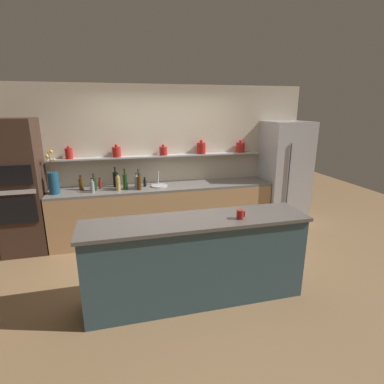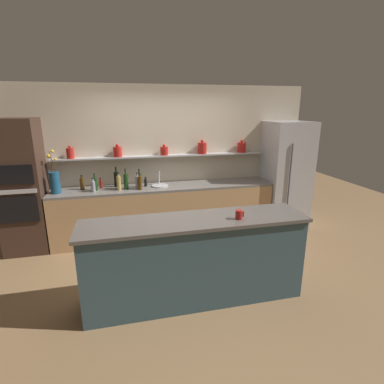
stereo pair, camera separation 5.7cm
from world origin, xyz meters
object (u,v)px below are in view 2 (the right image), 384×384
Objects in this scene: sink_fixture at (160,185)px; bottle_spirit_0 at (119,183)px; refrigerator at (286,176)px; bottle_wine_7 at (126,181)px; bottle_spirit_11 at (82,184)px; oven_tower at (22,187)px; bottle_spirit_10 at (93,186)px; flower_vase at (55,181)px; bottle_spirit_9 at (140,183)px; bottle_wine_2 at (139,180)px; bottle_sauce_5 at (101,184)px; bottle_spirit_3 at (119,182)px; bottle_wine_1 at (95,184)px; bottle_spirit_6 at (137,182)px; bottle_wine_4 at (116,179)px; bottle_sauce_8 at (146,182)px; coffee_mug at (239,215)px.

bottle_spirit_0 is at bearing -171.61° from sink_fixture.
bottle_wine_7 is (-2.93, -0.02, 0.06)m from refrigerator.
bottle_spirit_11 is (-0.70, 0.16, -0.03)m from bottle_wine_7.
bottle_spirit_10 is (1.05, -0.10, -0.02)m from oven_tower.
flower_vase is 1.31m from bottle_spirit_9.
refrigerator is at bearing -1.37° from bottle_wine_2.
bottle_sauce_5 is 0.74× the size of bottle_spirit_11.
bottle_sauce_5 is 0.44m from bottle_wine_7.
refrigerator is at bearing -1.08° from bottle_spirit_3.
bottle_wine_2 is (1.31, 0.07, -0.08)m from flower_vase.
bottle_wine_1 is (0.59, 0.03, -0.09)m from flower_vase.
bottle_spirit_3 is (-0.34, -0.01, -0.00)m from bottle_wine_2.
bottle_spirit_3 is at bearing 4.19° from bottle_wine_1.
bottle_spirit_6 is at bearing -1.88° from oven_tower.
refrigerator is 10.96× the size of bottle_sauce_5.
bottle_spirit_11 is (0.87, 0.10, -0.02)m from oven_tower.
bottle_spirit_3 is at bearing 3.50° from flower_vase.
bottle_wine_2 is at bearing 88.69° from bottle_spirit_9.
bottle_sauce_8 is (0.48, -0.10, -0.06)m from bottle_wine_4.
bottle_spirit_10 is (-0.70, -0.04, -0.02)m from bottle_spirit_6.
bottle_spirit_3 is 0.45m from bottle_sauce_8.
refrigerator is 3.42m from bottle_wine_1.
refrigerator is 2.70m from bottle_wine_2.
sink_fixture is at bearing -5.54° from bottle_sauce_5.
bottle_wine_4 is at bearing 168.92° from sink_fixture.
bottle_wine_4 reaches higher than bottle_spirit_3.
bottle_spirit_0 is at bearing -165.62° from bottle_wine_7.
bottle_wine_4 is (-0.38, 0.12, 0.02)m from bottle_wine_2.
bottle_wine_7 reaches higher than bottle_wine_1.
bottle_spirit_0 reaches higher than coffee_mug.
bottle_sauce_5 is at bearing 146.34° from bottle_spirit_0.
bottle_wine_4 is at bearing 176.48° from refrigerator.
bottle_spirit_11 is at bearing 19.52° from flower_vase.
refrigerator is at bearing 0.96° from bottle_spirit_0.
bottle_spirit_10 is (-0.36, -0.25, -0.04)m from bottle_wine_4.
bottle_spirit_0 is at bearing -12.12° from bottle_wine_1.
bottle_wine_4 reaches higher than bottle_wine_2.
oven_tower is 7.67× the size of bottle_spirit_6.
bottle_sauce_8 is at bearing 4.35° from bottle_wine_1.
sink_fixture is 0.74m from bottle_wine_4.
refrigerator is 5.72× the size of bottle_wine_4.
bottle_wine_4 is at bearing 168.58° from bottle_sauce_8.
bottle_sauce_5 is at bearing 177.54° from refrigerator.
oven_tower is 7.32× the size of bottle_spirit_0.
bottle_spirit_6 is at bearing -114.22° from bottle_wine_2.
bottle_wine_1 is (-3.42, 0.03, 0.03)m from refrigerator.
bottle_wine_4 is (0.34, 0.16, 0.03)m from bottle_wine_1.
refrigerator is 8.13× the size of bottle_spirit_11.
bottle_sauce_5 is (-3.33, 0.14, 0.01)m from refrigerator.
sink_fixture is 1.00× the size of bottle_wine_1.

